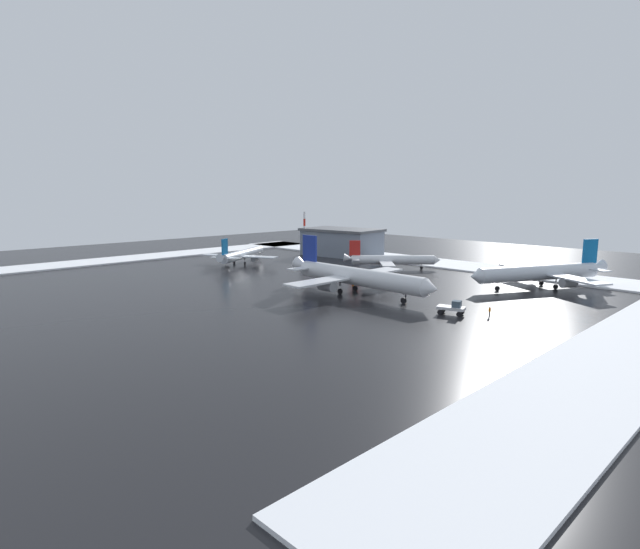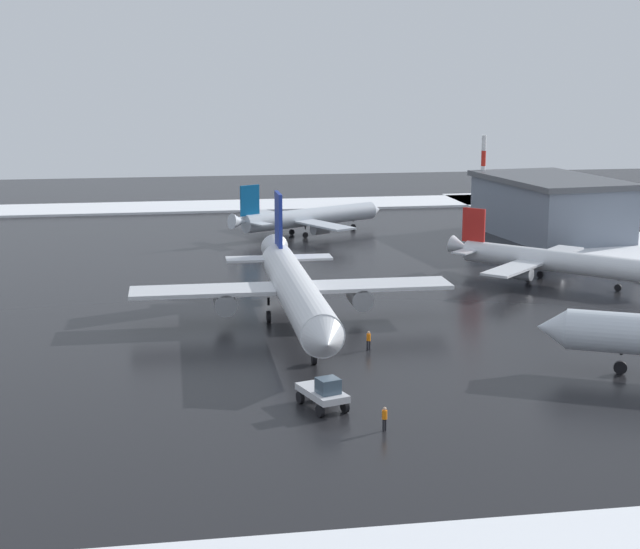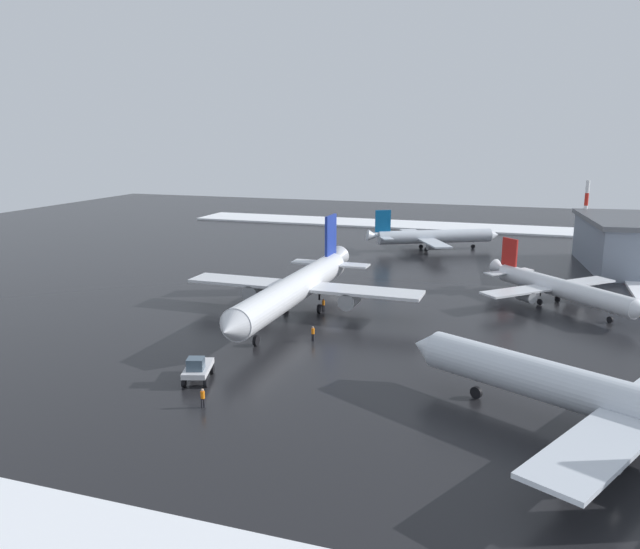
{
  "view_description": "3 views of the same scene",
  "coord_description": "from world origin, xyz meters",
  "px_view_note": "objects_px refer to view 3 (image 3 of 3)",
  "views": [
    {
      "loc": [
        -83.52,
        75.05,
        20.71
      ],
      "look_at": [
        -6.88,
        -0.13,
        2.83
      ],
      "focal_mm": 28.0,
      "sensor_mm": 36.0,
      "label": 1
    },
    {
      "loc": [
        -106.73,
        12.45,
        24.05
      ],
      "look_at": [
        -4.44,
        -4.58,
        2.32
      ],
      "focal_mm": 55.0,
      "sensor_mm": 36.0,
      "label": 2
    },
    {
      "loc": [
        -88.51,
        -27.08,
        22.49
      ],
      "look_at": [
        -8.23,
        -0.14,
        3.46
      ],
      "focal_mm": 35.0,
      "sensor_mm": 36.0,
      "label": 3
    }
  ],
  "objects_px": {
    "ground_crew_mid_apron": "(203,397)",
    "airplane_far_rear": "(296,288)",
    "ground_crew_near_tug": "(323,304)",
    "airplane_distant_tail": "(610,399)",
    "pushback_tug": "(197,368)",
    "cargo_hangar": "(631,243)",
    "airplane_foreground_jet": "(559,288)",
    "antenna_mast": "(585,218)",
    "airplane_parked_portside": "(432,237)",
    "ground_crew_beside_wing": "(313,333)"
  },
  "relations": [
    {
      "from": "airplane_parked_portside",
      "to": "airplane_far_rear",
      "type": "bearing_deg",
      "value": -127.87
    },
    {
      "from": "ground_crew_beside_wing",
      "to": "ground_crew_near_tug",
      "type": "relative_size",
      "value": 1.0
    },
    {
      "from": "airplane_parked_portside",
      "to": "ground_crew_beside_wing",
      "type": "bearing_deg",
      "value": -121.6
    },
    {
      "from": "airplane_foreground_jet",
      "to": "ground_crew_near_tug",
      "type": "xyz_separation_m",
      "value": [
        -12.37,
        28.99,
        -1.6
      ]
    },
    {
      "from": "airplane_distant_tail",
      "to": "ground_crew_near_tug",
      "type": "distance_m",
      "value": 41.14
    },
    {
      "from": "pushback_tug",
      "to": "cargo_hangar",
      "type": "bearing_deg",
      "value": 128.92
    },
    {
      "from": "airplane_far_rear",
      "to": "ground_crew_near_tug",
      "type": "height_order",
      "value": "airplane_far_rear"
    },
    {
      "from": "airplane_distant_tail",
      "to": "airplane_foreground_jet",
      "type": "height_order",
      "value": "airplane_distant_tail"
    },
    {
      "from": "airplane_distant_tail",
      "to": "cargo_hangar",
      "type": "height_order",
      "value": "airplane_distant_tail"
    },
    {
      "from": "antenna_mast",
      "to": "ground_crew_near_tug",
      "type": "bearing_deg",
      "value": 146.67
    },
    {
      "from": "airplane_parked_portside",
      "to": "ground_crew_near_tug",
      "type": "bearing_deg",
      "value": -125.53
    },
    {
      "from": "antenna_mast",
      "to": "pushback_tug",
      "type": "bearing_deg",
      "value": 154.0
    },
    {
      "from": "airplane_distant_tail",
      "to": "ground_crew_near_tug",
      "type": "xyz_separation_m",
      "value": [
        26.83,
        31.09,
        -2.45
      ]
    },
    {
      "from": "airplane_far_rear",
      "to": "pushback_tug",
      "type": "height_order",
      "value": "airplane_far_rear"
    },
    {
      "from": "airplane_foreground_jet",
      "to": "cargo_hangar",
      "type": "height_order",
      "value": "cargo_hangar"
    },
    {
      "from": "airplane_distant_tail",
      "to": "ground_crew_beside_wing",
      "type": "relative_size",
      "value": 18.88
    },
    {
      "from": "cargo_hangar",
      "to": "airplane_far_rear",
      "type": "bearing_deg",
      "value": 128.69
    },
    {
      "from": "ground_crew_beside_wing",
      "to": "ground_crew_mid_apron",
      "type": "relative_size",
      "value": 1.0
    },
    {
      "from": "airplane_distant_tail",
      "to": "pushback_tug",
      "type": "xyz_separation_m",
      "value": [
        0.78,
        34.86,
        -2.13
      ]
    },
    {
      "from": "airplane_parked_portside",
      "to": "airplane_foreground_jet",
      "type": "bearing_deg",
      "value": -86.45
    },
    {
      "from": "ground_crew_mid_apron",
      "to": "cargo_hangar",
      "type": "relative_size",
      "value": 0.06
    },
    {
      "from": "ground_crew_beside_wing",
      "to": "antenna_mast",
      "type": "bearing_deg",
      "value": 164.1
    },
    {
      "from": "pushback_tug",
      "to": "antenna_mast",
      "type": "relative_size",
      "value": 0.36
    },
    {
      "from": "airplane_foreground_jet",
      "to": "cargo_hangar",
      "type": "distance_m",
      "value": 32.1
    },
    {
      "from": "airplane_far_rear",
      "to": "cargo_hangar",
      "type": "distance_m",
      "value": 62.95
    },
    {
      "from": "antenna_mast",
      "to": "airplane_parked_portside",
      "type": "bearing_deg",
      "value": 97.34
    },
    {
      "from": "airplane_parked_portside",
      "to": "cargo_hangar",
      "type": "relative_size",
      "value": 0.95
    },
    {
      "from": "ground_crew_near_tug",
      "to": "airplane_distant_tail",
      "type": "bearing_deg",
      "value": 28.13
    },
    {
      "from": "airplane_far_rear",
      "to": "ground_crew_near_tug",
      "type": "xyz_separation_m",
      "value": [
        3.13,
        -2.6,
        -2.73
      ]
    },
    {
      "from": "airplane_parked_portside",
      "to": "airplane_distant_tail",
      "type": "height_order",
      "value": "airplane_distant_tail"
    },
    {
      "from": "ground_crew_mid_apron",
      "to": "airplane_far_rear",
      "type": "bearing_deg",
      "value": 145.42
    },
    {
      "from": "airplane_far_rear",
      "to": "antenna_mast",
      "type": "xyz_separation_m",
      "value": [
        55.78,
        -37.22,
        3.4
      ]
    },
    {
      "from": "airplane_distant_tail",
      "to": "airplane_far_rear",
      "type": "bearing_deg",
      "value": -8.12
    },
    {
      "from": "airplane_parked_portside",
      "to": "airplane_foreground_jet",
      "type": "height_order",
      "value": "airplane_parked_portside"
    },
    {
      "from": "airplane_parked_portside",
      "to": "cargo_hangar",
      "type": "distance_m",
      "value": 35.52
    },
    {
      "from": "pushback_tug",
      "to": "ground_crew_near_tug",
      "type": "relative_size",
      "value": 2.95
    },
    {
      "from": "pushback_tug",
      "to": "airplane_distant_tail",
      "type": "bearing_deg",
      "value": 71.19
    },
    {
      "from": "airplane_parked_portside",
      "to": "airplane_distant_tail",
      "type": "distance_m",
      "value": 79.73
    },
    {
      "from": "airplane_far_rear",
      "to": "ground_crew_mid_apron",
      "type": "height_order",
      "value": "airplane_far_rear"
    },
    {
      "from": "ground_crew_near_tug",
      "to": "antenna_mast",
      "type": "relative_size",
      "value": 0.12
    },
    {
      "from": "airplane_far_rear",
      "to": "airplane_foreground_jet",
      "type": "distance_m",
      "value": 35.21
    },
    {
      "from": "airplane_far_rear",
      "to": "ground_crew_near_tug",
      "type": "distance_m",
      "value": 4.9
    },
    {
      "from": "pushback_tug",
      "to": "cargo_hangar",
      "type": "height_order",
      "value": "cargo_hangar"
    },
    {
      "from": "cargo_hangar",
      "to": "antenna_mast",
      "type": "bearing_deg",
      "value": 25.05
    },
    {
      "from": "airplane_foreground_jet",
      "to": "ground_crew_near_tug",
      "type": "distance_m",
      "value": 31.56
    },
    {
      "from": "airplane_far_rear",
      "to": "antenna_mast",
      "type": "relative_size",
      "value": 2.65
    },
    {
      "from": "ground_crew_beside_wing",
      "to": "cargo_hangar",
      "type": "bearing_deg",
      "value": 154.73
    },
    {
      "from": "airplane_far_rear",
      "to": "ground_crew_beside_wing",
      "type": "bearing_deg",
      "value": 32.03
    },
    {
      "from": "airplane_distant_tail",
      "to": "cargo_hangar",
      "type": "distance_m",
      "value": 69.55
    },
    {
      "from": "airplane_distant_tail",
      "to": "ground_crew_beside_wing",
      "type": "xyz_separation_m",
      "value": [
        15.09,
        28.45,
        -2.45
      ]
    }
  ]
}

